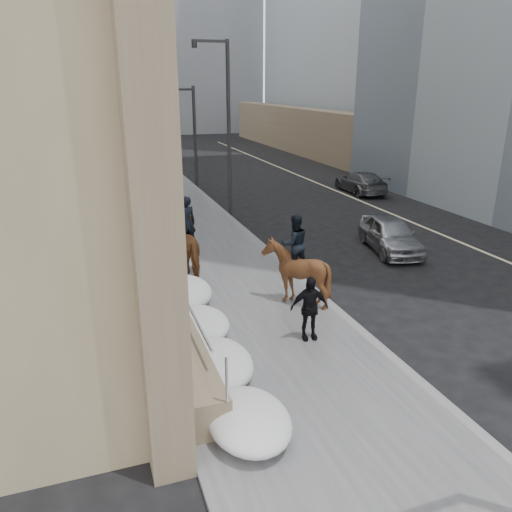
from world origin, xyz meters
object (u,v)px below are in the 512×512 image
Objects in this scene: mounted_horse_right at (296,267)px; car_grey at (361,182)px; car_silver at (390,234)px; pedestrian at (309,308)px; mounted_horse_left at (191,246)px.

car_grey is at bearing -128.25° from mounted_horse_right.
car_silver reaches higher than car_grey.
pedestrian is 8.18m from car_silver.
mounted_horse_left is 1.64× the size of pedestrian.
mounted_horse_right is 0.67× the size of car_silver.
pedestrian is 0.38× the size of car_grey.
mounted_horse_right reaches higher than car_silver.
mounted_horse_right is at bearing 56.42° from car_grey.
car_silver is at bearing 50.36° from pedestrian.
mounted_horse_left is 7.89m from car_silver.
mounted_horse_left reaches higher than car_silver.
mounted_horse_left is 0.63× the size of car_grey.
mounted_horse_left is at bearing 43.35° from car_grey.
pedestrian is (1.86, -5.02, -0.26)m from mounted_horse_left.
car_silver is at bearing 175.71° from mounted_horse_left.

